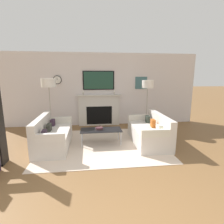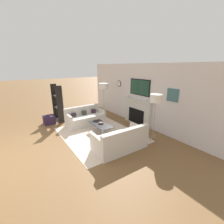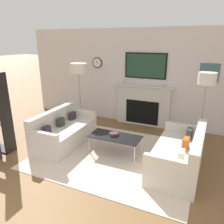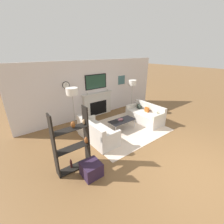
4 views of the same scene
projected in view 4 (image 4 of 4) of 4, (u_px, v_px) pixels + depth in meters
The scene contains 11 objects.
ground_plane at pixel (196, 171), 4.12m from camera, with size 60.00×60.00×0.00m, color brown.
fireplace_wall at pixel (96, 91), 7.38m from camera, with size 7.56×0.28×2.70m.
area_rug at pixel (124, 129), 6.31m from camera, with size 3.27×2.67×0.01m.
couch_left at pixel (97, 133), 5.45m from camera, with size 0.81×1.70×0.81m.
couch_right at pixel (145, 115), 6.96m from camera, with size 0.88×1.73×0.80m.
coffee_table at pixel (122, 121), 6.20m from camera, with size 1.12×0.52×0.41m.
decorative_bowl at pixel (121, 120), 6.18m from camera, with size 0.20×0.20×0.06m.
floor_lamp_left at pixel (72, 92), 5.67m from camera, with size 0.45×0.45×1.79m.
floor_lamp_right at pixel (132, 83), 7.52m from camera, with size 0.38×0.38×1.73m.
shelf_unit at pixel (73, 142), 3.93m from camera, with size 0.93×0.28×1.76m.
ottoman at pixel (91, 169), 3.92m from camera, with size 0.48×0.48×0.38m.
Camera 4 is at (-3.80, -1.10, 3.06)m, focal length 24.00 mm.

